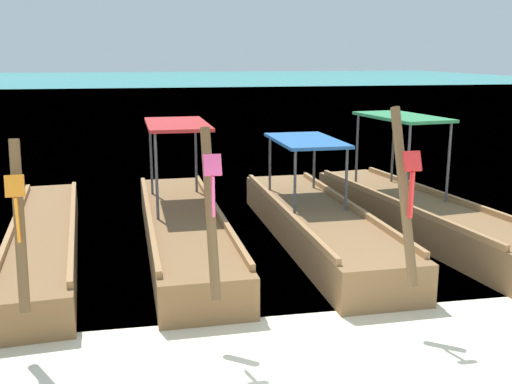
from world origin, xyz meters
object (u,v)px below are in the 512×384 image
Objects in this scene: longtail_boat_orange_ribbon at (45,240)px; longtail_boat_turquoise_ribbon at (420,214)px; longtail_boat_pink_ribbon at (184,228)px; longtail_boat_red_ribbon at (317,223)px.

longtail_boat_orange_ribbon is 1.02× the size of longtail_boat_turquoise_ribbon.
longtail_boat_pink_ribbon is 2.41m from longtail_boat_red_ribbon.
longtail_boat_turquoise_ribbon is (4.52, 0.04, 0.01)m from longtail_boat_pink_ribbon.
longtail_boat_red_ribbon reaches higher than longtail_boat_turquoise_ribbon.
longtail_boat_pink_ribbon is 4.52m from longtail_boat_turquoise_ribbon.
longtail_boat_pink_ribbon reaches higher than longtail_boat_turquoise_ribbon.
longtail_boat_orange_ribbon is at bearing 178.93° from longtail_boat_red_ribbon.
longtail_boat_pink_ribbon reaches higher than longtail_boat_orange_ribbon.
longtail_boat_orange_ribbon is 1.00× the size of longtail_boat_red_ribbon.
longtail_boat_pink_ribbon is at bearing 1.77° from longtail_boat_orange_ribbon.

